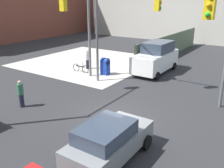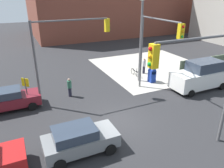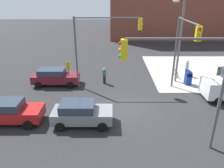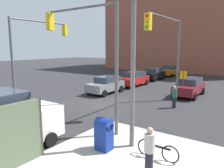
% 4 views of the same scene
% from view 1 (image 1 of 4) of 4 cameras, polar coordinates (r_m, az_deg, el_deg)
% --- Properties ---
extents(ground_plane, '(120.00, 120.00, 0.00)m').
position_cam_1_polar(ground_plane, '(13.72, 0.48, -7.33)').
color(ground_plane, '#28282B').
extents(sidewalk_corner, '(12.00, 12.00, 0.01)m').
position_cam_1_polar(sidewalk_corner, '(25.64, -5.24, 5.12)').
color(sidewalk_corner, '#ADA89E').
rests_on(sidewalk_corner, ground).
extents(construction_fence, '(16.70, 0.12, 2.40)m').
position_cam_1_polar(construction_fence, '(28.85, 13.35, 8.65)').
color(construction_fence, '#56664C').
rests_on(construction_fence, ground).
extents(traffic_signal_nw_corner, '(6.05, 0.36, 6.50)m').
position_cam_1_polar(traffic_signal_nw_corner, '(13.96, -20.71, 11.96)').
color(traffic_signal_nw_corner, '#59595B').
rests_on(traffic_signal_nw_corner, ground).
extents(traffic_signal_se_corner, '(5.52, 0.36, 6.50)m').
position_cam_1_polar(traffic_signal_se_corner, '(12.96, 24.04, 10.97)').
color(traffic_signal_se_corner, '#59595B').
rests_on(traffic_signal_se_corner, ground).
extents(traffic_signal_ne_corner, '(0.36, 5.05, 6.50)m').
position_cam_1_polar(traffic_signal_ne_corner, '(17.56, 1.60, 14.11)').
color(traffic_signal_ne_corner, '#59595B').
rests_on(traffic_signal_ne_corner, ground).
extents(street_lamp_corner, '(1.70, 2.28, 8.00)m').
position_cam_1_polar(street_lamp_corner, '(19.64, -5.00, 14.83)').
color(street_lamp_corner, slate).
rests_on(street_lamp_corner, ground).
extents(mailbox_blue, '(0.56, 0.64, 1.43)m').
position_cam_1_polar(mailbox_blue, '(20.94, -1.58, 4.20)').
color(mailbox_blue, navy).
rests_on(mailbox_blue, ground).
extents(hatchback_gray, '(4.06, 2.02, 1.62)m').
position_cam_1_polar(hatchback_gray, '(9.93, -0.66, -12.81)').
color(hatchback_gray, slate).
rests_on(hatchback_gray, ground).
extents(van_white_delivery, '(5.40, 2.32, 2.62)m').
position_cam_1_polar(van_white_delivery, '(21.86, 10.01, 5.94)').
color(van_white_delivery, white).
rests_on(van_white_delivery, ground).
extents(pedestrian_crossing, '(0.36, 0.36, 1.72)m').
position_cam_1_polar(pedestrian_crossing, '(22.79, -5.64, 5.66)').
color(pedestrian_crossing, '#B2B2B7').
rests_on(pedestrian_crossing, ground).
extents(pedestrian_waiting, '(0.36, 0.36, 1.63)m').
position_cam_1_polar(pedestrian_waiting, '(15.47, -20.12, -2.03)').
color(pedestrian_waiting, '#2D664C').
rests_on(pedestrian_waiting, ground).
extents(bicycle_leaning_on_fence, '(0.05, 1.75, 0.97)m').
position_cam_1_polar(bicycle_leaning_on_fence, '(21.91, -7.18, 3.60)').
color(bicycle_leaning_on_fence, black).
rests_on(bicycle_leaning_on_fence, ground).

